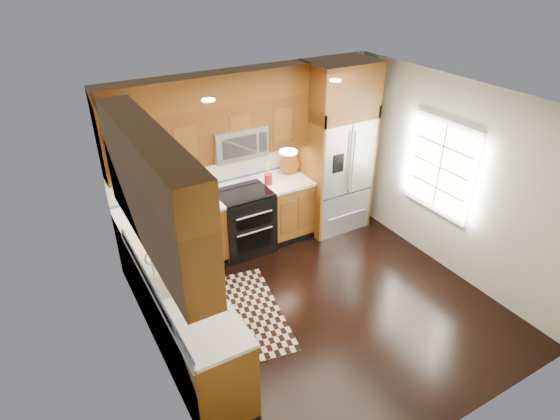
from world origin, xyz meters
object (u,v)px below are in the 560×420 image
range (244,221)px  knife_block (212,192)px  rug (241,314)px  refrigerator (336,148)px  utensil_crock (268,177)px

range → knife_block: size_ratio=3.71×
range → knife_block: bearing=174.0°
range → rug: bearing=-118.6°
knife_block → refrigerator: bearing=-2.4°
rug → knife_block: knife_block is taller
knife_block → utensil_crock: utensil_crock is taller
refrigerator → knife_block: bearing=177.6°
refrigerator → rug: refrigerator is taller
rug → knife_block: size_ratio=6.33×
refrigerator → utensil_crock: bearing=175.1°
rug → utensil_crock: utensil_crock is taller
refrigerator → rug: (-2.25, -1.25, -1.30)m
refrigerator → rug: size_ratio=1.61×
knife_block → rug: bearing=-101.0°
refrigerator → rug: bearing=-151.0°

